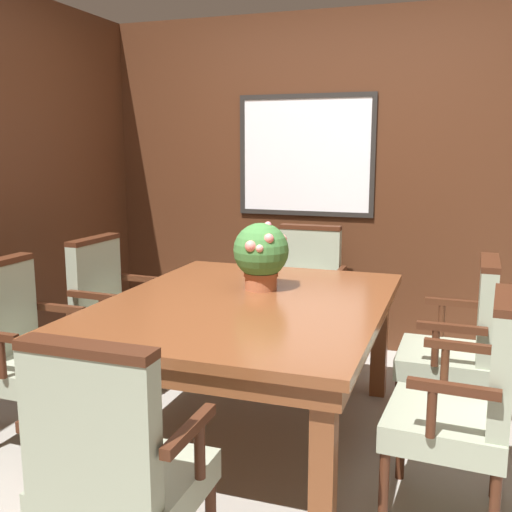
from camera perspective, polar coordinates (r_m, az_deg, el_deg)
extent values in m
plane|color=#A39E93|center=(3.08, -1.05, -18.70)|extent=(14.00, 14.00, 0.00)
cube|color=#4C2816|center=(4.49, 7.07, 6.84)|extent=(7.20, 0.06, 2.45)
cube|color=white|center=(4.48, 4.75, 9.51)|extent=(0.95, 0.01, 0.82)
cube|color=#282623|center=(4.49, 4.82, 14.95)|extent=(1.02, 0.02, 0.04)
cube|color=#282623|center=(4.50, 4.66, 4.09)|extent=(1.02, 0.02, 0.04)
cube|color=#282623|center=(4.62, -1.28, 9.57)|extent=(0.03, 0.02, 0.82)
cube|color=#282623|center=(4.38, 11.09, 9.34)|extent=(0.04, 0.02, 0.82)
cube|color=brown|center=(2.76, -18.38, -14.77)|extent=(0.09, 0.09, 0.69)
cube|color=brown|center=(2.32, 6.42, -19.47)|extent=(0.09, 0.09, 0.69)
cube|color=brown|center=(4.01, -4.91, -6.31)|extent=(0.09, 0.09, 0.69)
cube|color=brown|center=(3.72, 11.68, -7.85)|extent=(0.09, 0.09, 0.69)
cube|color=brown|center=(3.03, -0.92, -5.88)|extent=(1.30, 1.70, 0.09)
cube|color=brown|center=(3.02, -0.93, -4.65)|extent=(1.36, 1.76, 0.04)
cylinder|color=#472314|center=(4.14, 0.94, -8.28)|extent=(0.04, 0.04, 0.34)
cylinder|color=#472314|center=(4.04, 6.62, -8.83)|extent=(0.04, 0.04, 0.34)
cylinder|color=#472314|center=(4.51, 2.51, -6.72)|extent=(0.04, 0.04, 0.34)
cylinder|color=#472314|center=(4.42, 7.73, -7.17)|extent=(0.04, 0.04, 0.34)
cube|color=#9EA88E|center=(4.21, 4.49, -4.81)|extent=(0.48, 0.46, 0.11)
cube|color=#9EA88E|center=(4.33, 5.17, -0.50)|extent=(0.44, 0.08, 0.46)
cube|color=#472314|center=(4.29, 5.22, 2.75)|extent=(0.44, 0.09, 0.03)
cylinder|color=#472314|center=(4.20, 1.14, -2.63)|extent=(0.04, 0.04, 0.20)
cube|color=#472314|center=(4.25, 1.43, -1.13)|extent=(0.04, 0.32, 0.04)
cylinder|color=#472314|center=(4.09, 7.76, -3.11)|extent=(0.04, 0.04, 0.20)
cube|color=#472314|center=(4.13, 7.98, -1.56)|extent=(0.04, 0.32, 0.04)
cylinder|color=#472314|center=(3.06, -19.65, -15.90)|extent=(0.04, 0.04, 0.34)
cylinder|color=#472314|center=(3.36, -15.02, -13.23)|extent=(0.04, 0.04, 0.34)
cylinder|color=#472314|center=(3.59, -20.40, -11.95)|extent=(0.04, 0.04, 0.34)
cube|color=#9EA88E|center=(3.24, -20.31, -10.13)|extent=(0.47, 0.49, 0.11)
cube|color=#9EA88E|center=(3.28, -23.18, -4.82)|extent=(0.09, 0.44, 0.46)
cylinder|color=#472314|center=(3.00, -23.05, -8.88)|extent=(0.04, 0.04, 0.20)
cylinder|color=#472314|center=(3.36, -17.29, -6.49)|extent=(0.04, 0.04, 0.20)
cube|color=#472314|center=(3.37, -18.32, -4.73)|extent=(0.32, 0.04, 0.04)
cylinder|color=#472314|center=(2.52, -13.71, -21.75)|extent=(0.04, 0.04, 0.34)
cube|color=#9EA88E|center=(2.16, -12.11, -20.55)|extent=(0.48, 0.46, 0.11)
cube|color=#9EA88E|center=(1.88, -15.57, -15.64)|extent=(0.44, 0.08, 0.46)
cube|color=#472314|center=(1.79, -15.96, -8.50)|extent=(0.44, 0.09, 0.03)
cylinder|color=#472314|center=(2.00, -5.39, -17.86)|extent=(0.04, 0.04, 0.20)
cube|color=#472314|center=(1.90, -6.34, -16.14)|extent=(0.04, 0.32, 0.04)
cylinder|color=#472314|center=(2.24, -17.40, -15.18)|extent=(0.04, 0.04, 0.20)
cube|color=#472314|center=(2.15, -18.67, -13.47)|extent=(0.04, 0.32, 0.04)
cylinder|color=#472314|center=(3.60, 14.18, -11.54)|extent=(0.04, 0.04, 0.34)
cylinder|color=#472314|center=(3.22, 13.35, -14.21)|extent=(0.04, 0.04, 0.34)
cylinder|color=#472314|center=(3.59, 20.72, -11.99)|extent=(0.04, 0.04, 0.34)
cylinder|color=#472314|center=(3.21, 20.74, -14.73)|extent=(0.04, 0.04, 0.34)
cube|color=#9EA88E|center=(3.32, 17.46, -9.49)|extent=(0.47, 0.49, 0.11)
cube|color=#9EA88E|center=(3.23, 21.13, -4.90)|extent=(0.09, 0.44, 0.46)
cube|color=#472314|center=(3.18, 21.42, -0.60)|extent=(0.10, 0.44, 0.03)
cylinder|color=#472314|center=(3.51, 17.24, -5.75)|extent=(0.04, 0.04, 0.20)
cube|color=#472314|center=(3.48, 18.47, -4.26)|extent=(0.32, 0.04, 0.04)
cylinder|color=#472314|center=(3.04, 16.71, -8.24)|extent=(0.04, 0.04, 0.20)
cube|color=#472314|center=(3.01, 18.14, -6.54)|extent=(0.32, 0.04, 0.04)
cylinder|color=#472314|center=(3.64, -11.63, -11.23)|extent=(0.04, 0.04, 0.34)
cylinder|color=#472314|center=(3.96, -8.28, -9.27)|extent=(0.04, 0.04, 0.34)
cylinder|color=#472314|center=(3.86, -16.70, -10.16)|extent=(0.04, 0.04, 0.34)
cylinder|color=#472314|center=(4.17, -13.12, -8.43)|extent=(0.04, 0.04, 0.34)
cube|color=#9EA88E|center=(3.83, -12.56, -6.57)|extent=(0.49, 0.50, 0.11)
cube|color=#9EA88E|center=(3.87, -15.07, -2.12)|extent=(0.10, 0.44, 0.46)
cube|color=#472314|center=(3.83, -15.24, 1.50)|extent=(0.11, 0.44, 0.03)
cylinder|color=#472314|center=(3.58, -14.44, -5.30)|extent=(0.04, 0.04, 0.20)
cube|color=#472314|center=(3.59, -15.40, -3.65)|extent=(0.33, 0.05, 0.04)
cylinder|color=#472314|center=(3.97, -10.22, -3.58)|extent=(0.04, 0.04, 0.20)
cube|color=#472314|center=(3.98, -11.11, -2.10)|extent=(0.33, 0.05, 0.04)
cylinder|color=#472314|center=(2.92, 13.64, -16.94)|extent=(0.04, 0.04, 0.34)
cylinder|color=#472314|center=(2.56, 12.06, -21.05)|extent=(0.04, 0.04, 0.34)
cylinder|color=#472314|center=(2.90, 21.90, -17.64)|extent=(0.04, 0.04, 0.34)
cube|color=#9EA88E|center=(2.62, 17.61, -15.01)|extent=(0.49, 0.50, 0.11)
cube|color=#9EA88E|center=(2.51, 22.39, -9.38)|extent=(0.11, 0.44, 0.46)
cube|color=#472314|center=(2.44, 22.79, -3.89)|extent=(0.12, 0.44, 0.03)
cylinder|color=#472314|center=(2.79, 17.54, -9.97)|extent=(0.04, 0.04, 0.20)
cube|color=#472314|center=(2.75, 19.10, -8.15)|extent=(0.33, 0.06, 0.04)
cylinder|color=#472314|center=(2.33, 16.38, -14.02)|extent=(0.04, 0.04, 0.20)
cube|color=#472314|center=(2.29, 18.27, -11.91)|extent=(0.33, 0.06, 0.04)
cylinder|color=#B2603D|center=(3.23, 0.48, -2.38)|extent=(0.17, 0.17, 0.09)
cylinder|color=#B2603D|center=(3.22, 0.48, -1.74)|extent=(0.19, 0.19, 0.02)
sphere|color=#427F3D|center=(3.20, 0.48, 0.53)|extent=(0.30, 0.30, 0.30)
sphere|color=#FBA796|center=(3.31, 0.26, 1.88)|extent=(0.04, 0.04, 0.04)
sphere|color=#EFA096|center=(3.05, 0.35, 0.72)|extent=(0.04, 0.04, 0.04)
sphere|color=pink|center=(3.27, 2.23, 1.79)|extent=(0.04, 0.04, 0.04)
sphere|color=pink|center=(3.07, 1.17, 1.67)|extent=(0.05, 0.05, 0.05)
sphere|color=pink|center=(3.26, 2.47, 1.60)|extent=(0.06, 0.06, 0.06)
sphere|color=#E0A897|center=(3.28, -0.01, 2.47)|extent=(0.05, 0.05, 0.05)
sphere|color=#F9A38C|center=(3.29, 0.23, 2.42)|extent=(0.05, 0.05, 0.05)
sphere|color=pink|center=(3.18, 1.15, 2.96)|extent=(0.04, 0.04, 0.04)
sphere|color=#F48D83|center=(3.07, -0.52, 0.94)|extent=(0.06, 0.06, 0.06)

